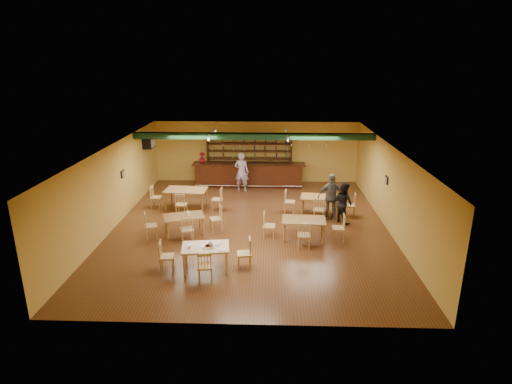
{
  "coord_description": "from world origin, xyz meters",
  "views": [
    {
      "loc": [
        0.7,
        -14.42,
        5.98
      ],
      "look_at": [
        0.18,
        0.6,
        1.15
      ],
      "focal_mm": 29.49,
      "sensor_mm": 36.0,
      "label": 1
    }
  ],
  "objects_px": {
    "near_table": "(206,258)",
    "patron_bar": "(242,172)",
    "dining_table_a": "(186,199)",
    "dining_table_d": "(303,229)",
    "dining_table_b": "(319,206)",
    "dining_table_c": "(184,225)",
    "bar_counter": "(249,175)",
    "patron_right_a": "(344,203)"
  },
  "relations": [
    {
      "from": "dining_table_a",
      "to": "dining_table_d",
      "type": "xyz_separation_m",
      "value": [
        4.59,
        -2.89,
        -0.05
      ]
    },
    {
      "from": "dining_table_b",
      "to": "dining_table_d",
      "type": "bearing_deg",
      "value": -100.4
    },
    {
      "from": "dining_table_a",
      "to": "dining_table_d",
      "type": "bearing_deg",
      "value": -28.01
    },
    {
      "from": "patron_bar",
      "to": "dining_table_a",
      "type": "bearing_deg",
      "value": 62.73
    },
    {
      "from": "bar_counter",
      "to": "patron_right_a",
      "type": "bearing_deg",
      "value": -50.44
    },
    {
      "from": "patron_bar",
      "to": "patron_right_a",
      "type": "distance_m",
      "value": 5.57
    },
    {
      "from": "dining_table_a",
      "to": "dining_table_b",
      "type": "relative_size",
      "value": 1.13
    },
    {
      "from": "near_table",
      "to": "patron_bar",
      "type": "relative_size",
      "value": 0.74
    },
    {
      "from": "dining_table_b",
      "to": "patron_bar",
      "type": "bearing_deg",
      "value": 145.9
    },
    {
      "from": "near_table",
      "to": "patron_bar",
      "type": "distance_m",
      "value": 7.69
    },
    {
      "from": "bar_counter",
      "to": "dining_table_c",
      "type": "bearing_deg",
      "value": -108.46
    },
    {
      "from": "dining_table_c",
      "to": "patron_right_a",
      "type": "height_order",
      "value": "patron_right_a"
    },
    {
      "from": "bar_counter",
      "to": "patron_bar",
      "type": "bearing_deg",
      "value": -109.61
    },
    {
      "from": "dining_table_c",
      "to": "patron_bar",
      "type": "xyz_separation_m",
      "value": [
        1.69,
        5.11,
        0.58
      ]
    },
    {
      "from": "bar_counter",
      "to": "dining_table_b",
      "type": "bearing_deg",
      "value": -51.71
    },
    {
      "from": "dining_table_d",
      "to": "near_table",
      "type": "bearing_deg",
      "value": -140.59
    },
    {
      "from": "near_table",
      "to": "patron_bar",
      "type": "height_order",
      "value": "patron_bar"
    },
    {
      "from": "patron_bar",
      "to": "patron_right_a",
      "type": "relative_size",
      "value": 1.18
    },
    {
      "from": "dining_table_a",
      "to": "near_table",
      "type": "bearing_deg",
      "value": -68.9
    },
    {
      "from": "dining_table_a",
      "to": "dining_table_b",
      "type": "xyz_separation_m",
      "value": [
        5.4,
        -0.46,
        -0.05
      ]
    },
    {
      "from": "dining_table_d",
      "to": "bar_counter",
      "type": "bearing_deg",
      "value": 112.14
    },
    {
      "from": "dining_table_b",
      "to": "dining_table_d",
      "type": "height_order",
      "value": "dining_table_b"
    },
    {
      "from": "dining_table_d",
      "to": "patron_right_a",
      "type": "relative_size",
      "value": 0.94
    },
    {
      "from": "dining_table_b",
      "to": "patron_bar",
      "type": "xyz_separation_m",
      "value": [
        -3.29,
        2.97,
        0.55
      ]
    },
    {
      "from": "dining_table_a",
      "to": "dining_table_c",
      "type": "distance_m",
      "value": 2.63
    },
    {
      "from": "dining_table_c",
      "to": "dining_table_d",
      "type": "bearing_deg",
      "value": -22.93
    },
    {
      "from": "dining_table_a",
      "to": "patron_right_a",
      "type": "bearing_deg",
      "value": -7.32
    },
    {
      "from": "dining_table_a",
      "to": "patron_bar",
      "type": "height_order",
      "value": "patron_bar"
    },
    {
      "from": "dining_table_c",
      "to": "patron_bar",
      "type": "bearing_deg",
      "value": 52.83
    },
    {
      "from": "dining_table_c",
      "to": "near_table",
      "type": "distance_m",
      "value": 2.79
    },
    {
      "from": "dining_table_c",
      "to": "dining_table_b",
      "type": "bearing_deg",
      "value": 4.32
    },
    {
      "from": "patron_right_a",
      "to": "patron_bar",
      "type": "bearing_deg",
      "value": 17.13
    },
    {
      "from": "dining_table_a",
      "to": "dining_table_c",
      "type": "height_order",
      "value": "dining_table_a"
    },
    {
      "from": "dining_table_c",
      "to": "patron_right_a",
      "type": "xyz_separation_m",
      "value": [
        5.78,
        1.34,
        0.43
      ]
    },
    {
      "from": "dining_table_a",
      "to": "patron_right_a",
      "type": "relative_size",
      "value": 1.07
    },
    {
      "from": "near_table",
      "to": "patron_bar",
      "type": "xyz_separation_m",
      "value": [
        0.54,
        7.65,
        0.56
      ]
    },
    {
      "from": "bar_counter",
      "to": "dining_table_a",
      "type": "height_order",
      "value": "bar_counter"
    },
    {
      "from": "patron_bar",
      "to": "dining_table_b",
      "type": "bearing_deg",
      "value": 150.62
    },
    {
      "from": "dining_table_a",
      "to": "dining_table_d",
      "type": "height_order",
      "value": "dining_table_a"
    },
    {
      "from": "dining_table_b",
      "to": "patron_right_a",
      "type": "height_order",
      "value": "patron_right_a"
    },
    {
      "from": "dining_table_a",
      "to": "bar_counter",
      "type": "bearing_deg",
      "value": 58.39
    },
    {
      "from": "bar_counter",
      "to": "near_table",
      "type": "height_order",
      "value": "bar_counter"
    }
  ]
}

